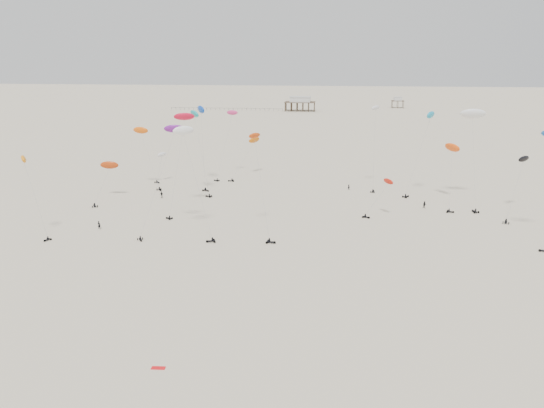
# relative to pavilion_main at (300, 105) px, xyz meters

# --- Properties ---
(ground_plane) EXTENTS (900.00, 900.00, 0.00)m
(ground_plane) POSITION_rel_pavilion_main_xyz_m (10.00, -150.00, -4.22)
(ground_plane) COLOR beige
(pavilion_main) EXTENTS (21.00, 13.00, 9.80)m
(pavilion_main) POSITION_rel_pavilion_main_xyz_m (0.00, 0.00, 0.00)
(pavilion_main) COLOR brown
(pavilion_main) RESTS_ON ground
(pavilion_small) EXTENTS (9.00, 7.00, 8.00)m
(pavilion_small) POSITION_rel_pavilion_main_xyz_m (70.00, 30.00, -0.74)
(pavilion_small) COLOR brown
(pavilion_small) RESTS_ON ground
(pier_fence) EXTENTS (80.20, 0.20, 1.50)m
(pier_fence) POSITION_rel_pavilion_main_xyz_m (-52.00, -0.00, -3.45)
(pier_fence) COLOR black
(pier_fence) RESTS_ON ground
(rig_0) EXTENTS (10.11, 7.48, 18.32)m
(rig_0) POSITION_rel_pavilion_main_xyz_m (-32.08, -223.05, 9.25)
(rig_0) COLOR black
(rig_0) RESTS_ON ground
(rig_1) EXTENTS (3.47, 10.66, 24.24)m
(rig_1) POSITION_rel_pavilion_main_xyz_m (34.88, -216.83, 11.84)
(rig_1) COLOR black
(rig_1) RESTS_ON ground
(rig_2) EXTENTS (6.19, 12.11, 22.04)m
(rig_2) POSITION_rel_pavilion_main_xyz_m (-10.51, -205.81, 10.45)
(rig_2) COLOR black
(rig_2) RESTS_ON ground
(rig_3) EXTENTS (6.79, 5.16, 18.13)m
(rig_3) POSITION_rel_pavilion_main_xyz_m (-40.58, -269.83, 8.37)
(rig_3) COLOR black
(rig_3) RESTS_ON ground
(rig_4) EXTENTS (9.03, 12.52, 24.64)m
(rig_4) POSITION_rel_pavilion_main_xyz_m (-12.94, -260.90, 14.52)
(rig_4) COLOR black
(rig_4) RESTS_ON ground
(rig_5) EXTENTS (9.66, 15.81, 18.47)m
(rig_5) POSITION_rel_pavilion_main_xyz_m (68.19, -239.78, 4.34)
(rig_5) COLOR black
(rig_5) RESTS_ON ground
(rig_6) EXTENTS (6.33, 13.37, 24.23)m
(rig_6) POSITION_rel_pavilion_main_xyz_m (-15.91, -218.19, 14.65)
(rig_6) COLOR black
(rig_6) RESTS_ON ground
(rig_7) EXTENTS (7.19, 11.42, 22.59)m
(rig_7) POSITION_rel_pavilion_main_xyz_m (8.21, -263.55, 5.97)
(rig_7) COLOR black
(rig_7) RESTS_ON ground
(rig_8) EXTENTS (5.24, 12.99, 12.85)m
(rig_8) POSITION_rel_pavilion_main_xyz_m (-38.28, -237.08, 3.06)
(rig_8) COLOR black
(rig_8) RESTS_ON ground
(rig_9) EXTENTS (10.15, 8.34, 24.07)m
(rig_9) POSITION_rel_pavilion_main_xyz_m (-7.22, -264.36, 13.31)
(rig_9) COLOR black
(rig_9) RESTS_ON ground
(rig_10) EXTENTS (7.40, 6.83, 23.93)m
(rig_10) POSITION_rel_pavilion_main_xyz_m (-14.45, -229.82, 14.97)
(rig_10) COLOR black
(rig_10) RESTS_ON ground
(rig_11) EXTENTS (3.64, 5.22, 9.33)m
(rig_11) POSITION_rel_pavilion_main_xyz_m (-29.92, -216.31, 1.67)
(rig_11) COLOR black
(rig_11) RESTS_ON ground
(rig_13) EXTENTS (8.85, 15.01, 16.18)m
(rig_13) POSITION_rel_pavilion_main_xyz_m (-3.61, -203.67, 5.36)
(rig_13) COLOR black
(rig_13) RESTS_ON ground
(rig_14) EXTENTS (5.61, 17.49, 18.70)m
(rig_14) POSITION_rel_pavilion_main_xyz_m (54.55, -228.44, 8.37)
(rig_14) COLOR black
(rig_14) RESTS_ON ground
(rig_15) EXTENTS (6.76, 16.03, 26.12)m
(rig_15) POSITION_rel_pavilion_main_xyz_m (59.30, -227.77, 16.81)
(rig_15) COLOR black
(rig_15) RESTS_ON ground
(rig_16) EXTENTS (8.66, 7.39, 23.62)m
(rig_16) POSITION_rel_pavilion_main_xyz_m (47.82, -223.94, 13.16)
(rig_16) COLOR black
(rig_16) RESTS_ON ground
(rig_17) EXTENTS (5.87, 12.85, 25.34)m
(rig_17) POSITION_rel_pavilion_main_xyz_m (-14.22, -244.86, 16.51)
(rig_17) COLOR black
(rig_17) RESTS_ON ground
(rig_18) EXTENTS (7.78, 5.09, 9.85)m
(rig_18) POSITION_rel_pavilion_main_xyz_m (34.57, -245.94, 1.47)
(rig_18) COLOR black
(rig_18) RESTS_ON ground
(spectator_0) EXTENTS (0.90, 0.70, 2.23)m
(spectator_0) POSITION_rel_pavilion_main_xyz_m (-29.61, -262.74, -4.22)
(spectator_0) COLOR black
(spectator_0) RESTS_ON ground
(spectator_1) EXTENTS (1.10, 0.68, 2.20)m
(spectator_1) POSITION_rel_pavilion_main_xyz_m (46.91, -237.23, -4.22)
(spectator_1) COLOR black
(spectator_1) RESTS_ON ground
(spectator_2) EXTENTS (1.27, 0.69, 2.14)m
(spectator_2) POSITION_rel_pavilion_main_xyz_m (-23.93, -234.72, -4.22)
(spectator_2) COLOR black
(spectator_2) RESTS_ON ground
(spectator_3) EXTENTS (0.82, 0.73, 1.87)m
(spectator_3) POSITION_rel_pavilion_main_xyz_m (27.95, -219.70, -4.22)
(spectator_3) COLOR black
(spectator_3) RESTS_ON ground
(grounded_kite_b) EXTENTS (1.84, 0.82, 0.07)m
(grounded_kite_b) POSITION_rel_pavilion_main_xyz_m (1.42, -315.17, -4.22)
(grounded_kite_b) COLOR red
(grounded_kite_b) RESTS_ON ground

